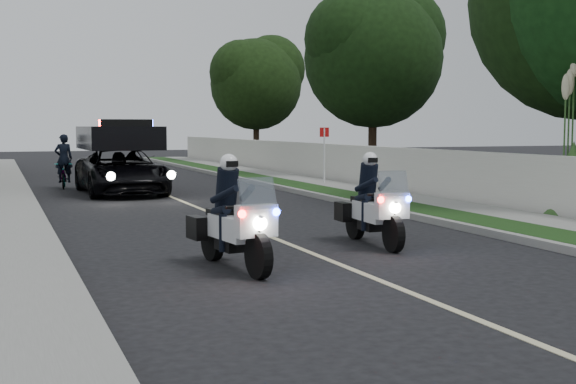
{
  "coord_description": "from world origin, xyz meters",
  "views": [
    {
      "loc": [
        -5.0,
        -10.07,
        2.17
      ],
      "look_at": [
        -0.14,
        2.6,
        1.0
      ],
      "focal_mm": 47.43,
      "sensor_mm": 36.0,
      "label": 1
    }
  ],
  "objects": [
    {
      "name": "ground",
      "position": [
        0.0,
        0.0,
        0.0
      ],
      "size": [
        120.0,
        120.0,
        0.0
      ],
      "primitive_type": "plane",
      "color": "black",
      "rests_on": "ground"
    },
    {
      "name": "curb_right",
      "position": [
        4.1,
        10.0,
        0.07
      ],
      "size": [
        0.2,
        60.0,
        0.15
      ],
      "primitive_type": "cube",
      "color": "gray",
      "rests_on": "ground"
    },
    {
      "name": "grass_verge",
      "position": [
        4.8,
        10.0,
        0.08
      ],
      "size": [
        1.2,
        60.0,
        0.16
      ],
      "primitive_type": "cube",
      "color": "#193814",
      "rests_on": "ground"
    },
    {
      "name": "sidewalk_right",
      "position": [
        6.1,
        10.0,
        0.08
      ],
      "size": [
        1.4,
        60.0,
        0.16
      ],
      "primitive_type": "cube",
      "color": "gray",
      "rests_on": "ground"
    },
    {
      "name": "property_wall",
      "position": [
        7.1,
        10.0,
        0.75
      ],
      "size": [
        0.22,
        60.0,
        1.5
      ],
      "primitive_type": "cube",
      "color": "beige",
      "rests_on": "ground"
    },
    {
      "name": "curb_left",
      "position": [
        -4.1,
        10.0,
        0.07
      ],
      "size": [
        0.2,
        60.0,
        0.15
      ],
      "primitive_type": "cube",
      "color": "gray",
      "rests_on": "ground"
    },
    {
      "name": "lane_marking",
      "position": [
        0.0,
        10.0,
        0.0
      ],
      "size": [
        0.12,
        50.0,
        0.01
      ],
      "primitive_type": "cube",
      "color": "#BFB78C",
      "rests_on": "ground"
    },
    {
      "name": "police_moto_left",
      "position": [
        -1.67,
        0.94,
        0.0
      ],
      "size": [
        0.98,
        2.15,
        1.76
      ],
      "primitive_type": null,
      "rotation": [
        0.0,
        0.0,
        0.13
      ],
      "color": "silver",
      "rests_on": "ground"
    },
    {
      "name": "police_moto_right",
      "position": [
        1.4,
        2.27,
        0.0
      ],
      "size": [
        0.8,
        2.05,
        1.71
      ],
      "primitive_type": null,
      "rotation": [
        0.0,
        0.0,
        -0.05
      ],
      "color": "silver",
      "rests_on": "ground"
    },
    {
      "name": "police_suv",
      "position": [
        -1.26,
        14.65,
        0.0
      ],
      "size": [
        2.54,
        5.32,
        2.57
      ],
      "primitive_type": "imported",
      "rotation": [
        0.0,
        0.0,
        0.02
      ],
      "color": "black",
      "rests_on": "ground"
    },
    {
      "name": "bicycle",
      "position": [
        -2.8,
        17.7,
        0.0
      ],
      "size": [
        0.78,
        1.77,
        0.9
      ],
      "primitive_type": "imported",
      "rotation": [
        0.0,
        0.0,
        -0.11
      ],
      "color": "black",
      "rests_on": "ground"
    },
    {
      "name": "cyclist",
      "position": [
        -2.8,
        17.7,
        0.0
      ],
      "size": [
        0.64,
        0.46,
        1.7
      ],
      "primitive_type": "imported",
      "rotation": [
        0.0,
        0.0,
        3.22
      ],
      "color": "black",
      "rests_on": "ground"
    },
    {
      "name": "sign_post",
      "position": [
        6.0,
        14.95,
        0.0
      ],
      "size": [
        0.4,
        0.4,
        2.21
      ],
      "primitive_type": null,
      "rotation": [
        0.0,
        0.0,
        -0.19
      ],
      "color": "#A4110B",
      "rests_on": "ground"
    },
    {
      "name": "pampas_far",
      "position": [
        7.6,
        4.11,
        0.0
      ],
      "size": [
        1.63,
        1.63,
        4.08
      ],
      "primitive_type": null,
      "rotation": [
        0.0,
        0.0,
        0.15
      ],
      "color": "beige",
      "rests_on": "ground"
    },
    {
      "name": "tree_right_c",
      "position": [
        10.02,
        18.99,
        0.0
      ],
      "size": [
        7.69,
        7.69,
        9.8
      ],
      "primitive_type": null,
      "rotation": [
        0.0,
        0.0,
        -0.4
      ],
      "color": "black",
      "rests_on": "ground"
    },
    {
      "name": "tree_right_e",
      "position": [
        9.66,
        33.47,
        0.0
      ],
      "size": [
        5.69,
        5.69,
        9.12
      ],
      "primitive_type": null,
      "rotation": [
        0.0,
        0.0,
        -0.04
      ],
      "color": "black",
      "rests_on": "ground"
    }
  ]
}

